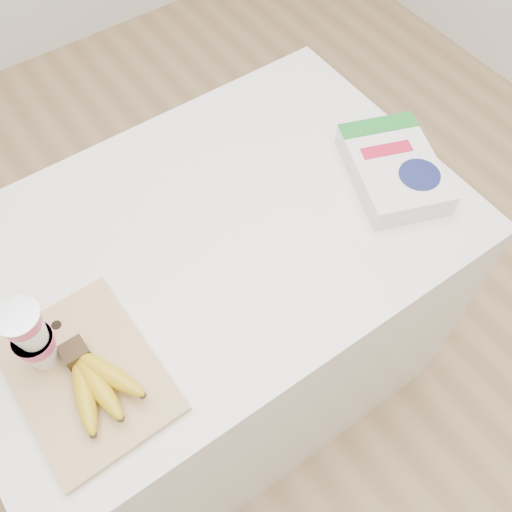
{
  "coord_description": "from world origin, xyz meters",
  "views": [
    {
      "loc": [
        -0.33,
        -0.66,
        1.91
      ],
      "look_at": [
        0.04,
        -0.13,
        0.91
      ],
      "focal_mm": 40.0,
      "sensor_mm": 36.0,
      "label": 1
    }
  ],
  "objects_px": {
    "bananas": "(95,381)",
    "yogurt_stack": "(31,337)",
    "table": "(218,321)",
    "cutting_board": "(87,375)",
    "cereal_box": "(393,168)"
  },
  "relations": [
    {
      "from": "table",
      "to": "yogurt_stack",
      "type": "distance_m",
      "value": 0.69
    },
    {
      "from": "table",
      "to": "bananas",
      "type": "height_order",
      "value": "bananas"
    },
    {
      "from": "table",
      "to": "yogurt_stack",
      "type": "height_order",
      "value": "yogurt_stack"
    },
    {
      "from": "bananas",
      "to": "cutting_board",
      "type": "bearing_deg",
      "value": 103.68
    },
    {
      "from": "cereal_box",
      "to": "bananas",
      "type": "bearing_deg",
      "value": -153.65
    },
    {
      "from": "yogurt_stack",
      "to": "cereal_box",
      "type": "relative_size",
      "value": 0.56
    },
    {
      "from": "cutting_board",
      "to": "table",
      "type": "bearing_deg",
      "value": 21.03
    },
    {
      "from": "bananas",
      "to": "yogurt_stack",
      "type": "bearing_deg",
      "value": 117.13
    },
    {
      "from": "cutting_board",
      "to": "cereal_box",
      "type": "distance_m",
      "value": 0.81
    },
    {
      "from": "bananas",
      "to": "yogurt_stack",
      "type": "height_order",
      "value": "yogurt_stack"
    },
    {
      "from": "yogurt_stack",
      "to": "table",
      "type": "bearing_deg",
      "value": 11.25
    },
    {
      "from": "table",
      "to": "bananas",
      "type": "relative_size",
      "value": 6.11
    },
    {
      "from": "bananas",
      "to": "yogurt_stack",
      "type": "relative_size",
      "value": 1.04
    },
    {
      "from": "table",
      "to": "yogurt_stack",
      "type": "bearing_deg",
      "value": -168.75
    },
    {
      "from": "yogurt_stack",
      "to": "cereal_box",
      "type": "height_order",
      "value": "yogurt_stack"
    }
  ]
}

